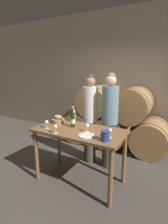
{
  "coord_description": "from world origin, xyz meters",
  "views": [
    {
      "loc": [
        1.31,
        -2.21,
        1.83
      ],
      "look_at": [
        0.0,
        0.15,
        1.15
      ],
      "focal_mm": 28.0,
      "sensor_mm": 36.0,
      "label": 1
    }
  ],
  "objects": [
    {
      "name": "bread_basket",
      "position": [
        -0.51,
        0.13,
        0.95
      ],
      "size": [
        0.23,
        0.23,
        0.14
      ],
      "color": "olive",
      "rests_on": "tasting_table"
    },
    {
      "name": "wine_glass_left",
      "position": [
        -0.22,
        -0.31,
        1.0
      ],
      "size": [
        0.06,
        0.06,
        0.13
      ],
      "color": "white",
      "rests_on": "tasting_table"
    },
    {
      "name": "wine_bottle_red",
      "position": [
        -0.16,
        0.06,
        1.02
      ],
      "size": [
        0.07,
        0.07,
        0.33
      ],
      "color": "#193819",
      "rests_on": "tasting_table"
    },
    {
      "name": "tasting_table",
      "position": [
        0.0,
        0.0,
        0.77
      ],
      "size": [
        1.41,
        0.73,
        0.9
      ],
      "color": "brown",
      "rests_on": "ground_plane"
    },
    {
      "name": "barrel_stack",
      "position": [
        0.0,
        1.58,
        0.65
      ],
      "size": [
        2.48,
        0.82,
        1.45
      ],
      "color": "#A87A47",
      "rests_on": "ground_plane"
    },
    {
      "name": "wine_glass_right",
      "position": [
        0.53,
        -0.08,
        1.0
      ],
      "size": [
        0.06,
        0.06,
        0.13
      ],
      "color": "white",
      "rests_on": "tasting_table"
    },
    {
      "name": "wine_glass_center",
      "position": [
        0.15,
        -0.03,
        1.0
      ],
      "size": [
        0.06,
        0.06,
        0.13
      ],
      "color": "white",
      "rests_on": "tasting_table"
    },
    {
      "name": "person_right",
      "position": [
        0.24,
        0.67,
        0.91
      ],
      "size": [
        0.3,
        0.3,
        1.76
      ],
      "color": "#4C4238",
      "rests_on": "ground_plane"
    },
    {
      "name": "person_left",
      "position": [
        -0.16,
        0.67,
        0.9
      ],
      "size": [
        0.29,
        0.29,
        1.72
      ],
      "color": "#4C4238",
      "rests_on": "ground_plane"
    },
    {
      "name": "wine_glass_far_left",
      "position": [
        -0.48,
        -0.2,
        1.0
      ],
      "size": [
        0.06,
        0.06,
        0.13
      ],
      "color": "white",
      "rests_on": "tasting_table"
    },
    {
      "name": "stone_wall_back",
      "position": [
        0.0,
        2.11,
        1.6
      ],
      "size": [
        10.0,
        0.12,
        3.2
      ],
      "color": "gray",
      "rests_on": "ground_plane"
    },
    {
      "name": "blue_crock",
      "position": [
        0.51,
        -0.2,
        0.98
      ],
      "size": [
        0.13,
        0.13,
        0.14
      ],
      "color": "navy",
      "rests_on": "tasting_table"
    },
    {
      "name": "wine_bottle_white",
      "position": [
        -0.31,
        0.31,
        1.02
      ],
      "size": [
        0.07,
        0.07,
        0.32
      ],
      "color": "#ADBC7F",
      "rests_on": "tasting_table"
    },
    {
      "name": "cheese_plate",
      "position": [
        0.22,
        -0.18,
        0.91
      ],
      "size": [
        0.23,
        0.23,
        0.04
      ],
      "color": "white",
      "rests_on": "tasting_table"
    },
    {
      "name": "ground_plane",
      "position": [
        0.0,
        0.0,
        0.0
      ],
      "size": [
        10.0,
        10.0,
        0.0
      ],
      "primitive_type": "plane",
      "color": "#4C473F"
    }
  ]
}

